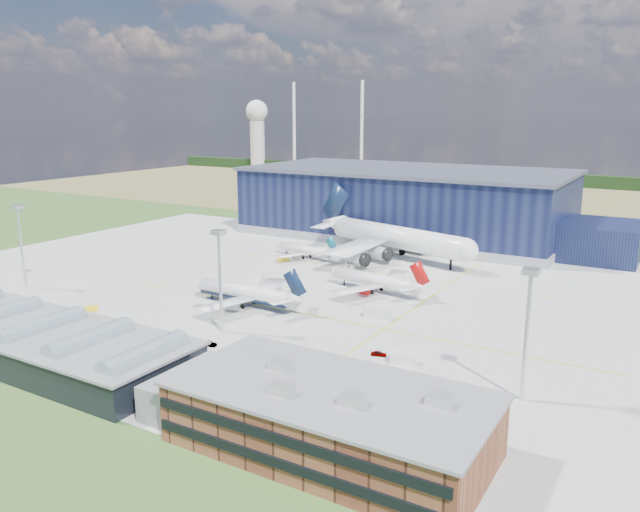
% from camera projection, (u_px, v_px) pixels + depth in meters
% --- Properties ---
extents(ground, '(600.00, 600.00, 0.00)m').
position_uv_depth(ground, '(265.00, 293.00, 168.02)').
color(ground, '#2D531F').
rests_on(ground, ground).
extents(apron, '(220.00, 160.00, 0.08)m').
position_uv_depth(apron, '(286.00, 284.00, 176.37)').
color(apron, '#B0B0AB').
rests_on(apron, ground).
extents(farmland, '(600.00, 220.00, 0.01)m').
position_uv_depth(farmland, '(493.00, 198.00, 351.92)').
color(farmland, olive).
rests_on(farmland, ground).
extents(treeline, '(600.00, 8.00, 8.00)m').
position_uv_depth(treeline, '(527.00, 178.00, 417.88)').
color(treeline, black).
rests_on(treeline, ground).
extents(horizon_dressing, '(440.20, 18.00, 70.00)m').
position_uv_depth(horizon_dressing, '(285.00, 129.00, 502.03)').
color(horizon_dressing, silver).
rests_on(horizon_dressing, ground).
extents(hangar, '(145.00, 62.00, 26.10)m').
position_uv_depth(hangar, '(413.00, 206.00, 243.23)').
color(hangar, black).
rests_on(hangar, ground).
extents(ops_building, '(46.00, 23.00, 10.90)m').
position_uv_depth(ops_building, '(331.00, 418.00, 89.27)').
color(ops_building, brown).
rests_on(ops_building, ground).
extents(glass_concourse, '(78.00, 23.00, 8.60)m').
position_uv_depth(glass_concourse, '(55.00, 345.00, 120.25)').
color(glass_concourse, black).
rests_on(glass_concourse, ground).
extents(light_mast_west, '(2.60, 2.60, 23.00)m').
position_uv_depth(light_mast_west, '(20.00, 233.00, 169.46)').
color(light_mast_west, silver).
rests_on(light_mast_west, ground).
extents(light_mast_center, '(2.60, 2.60, 23.00)m').
position_uv_depth(light_mast_center, '(220.00, 264.00, 134.45)').
color(light_mast_center, silver).
rests_on(light_mast_center, ground).
extents(light_mast_east, '(2.60, 2.60, 23.00)m').
position_uv_depth(light_mast_east, '(528.00, 313.00, 101.94)').
color(light_mast_east, silver).
rests_on(light_mast_east, ground).
extents(airliner_navy, '(34.32, 33.57, 11.18)m').
position_uv_depth(airliner_navy, '(244.00, 284.00, 155.47)').
color(airliner_navy, white).
rests_on(airliner_navy, ground).
extents(airliner_red, '(36.22, 35.63, 10.42)m').
position_uv_depth(airliner_red, '(374.00, 273.00, 167.39)').
color(airliner_red, white).
rests_on(airliner_red, ground).
extents(airliner_widebody, '(83.94, 82.95, 22.14)m').
position_uv_depth(airliner_widebody, '(398.00, 226.00, 204.27)').
color(airliner_widebody, white).
rests_on(airliner_widebody, ground).
extents(airliner_regional, '(30.34, 29.86, 8.64)m').
position_uv_depth(airliner_regional, '(305.00, 245.00, 206.72)').
color(airliner_regional, white).
rests_on(airliner_regional, ground).
extents(gse_tug_b, '(2.85, 3.39, 1.25)m').
position_uv_depth(gse_tug_b, '(91.00, 309.00, 151.96)').
color(gse_tug_b, yellow).
rests_on(gse_tug_b, ground).
extents(gse_van_a, '(6.41, 3.23, 2.70)m').
position_uv_depth(gse_van_a, '(378.00, 313.00, 146.94)').
color(gse_van_a, silver).
rests_on(gse_van_a, ground).
extents(gse_tug_c, '(2.72, 3.72, 1.48)m').
position_uv_depth(gse_tug_c, '(283.00, 259.00, 203.20)').
color(gse_tug_c, yellow).
rests_on(gse_tug_c, ground).
extents(gse_cart_b, '(3.97, 3.76, 1.43)m').
position_uv_depth(gse_cart_b, '(350.00, 266.00, 194.41)').
color(gse_cart_b, silver).
rests_on(gse_cart_b, ground).
extents(gse_van_c, '(5.28, 3.86, 2.29)m').
position_uv_depth(gse_van_c, '(403.00, 358.00, 120.36)').
color(gse_van_c, silver).
rests_on(gse_van_c, ground).
extents(airstair, '(2.32, 5.21, 3.27)m').
position_uv_depth(airstair, '(261.00, 286.00, 168.35)').
color(airstair, silver).
rests_on(airstair, ground).
extents(car_a, '(3.36, 2.16, 1.06)m').
position_uv_depth(car_a, '(379.00, 354.00, 124.22)').
color(car_a, '#99999E').
rests_on(car_a, ground).
extents(car_b, '(3.65, 1.89, 1.15)m').
position_uv_depth(car_b, '(208.00, 344.00, 129.43)').
color(car_b, '#99999E').
rests_on(car_b, ground).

